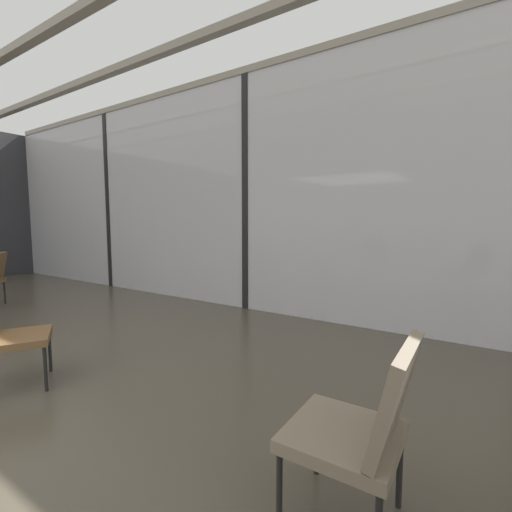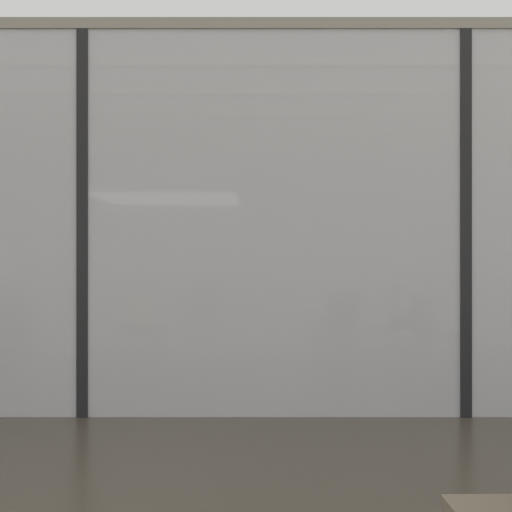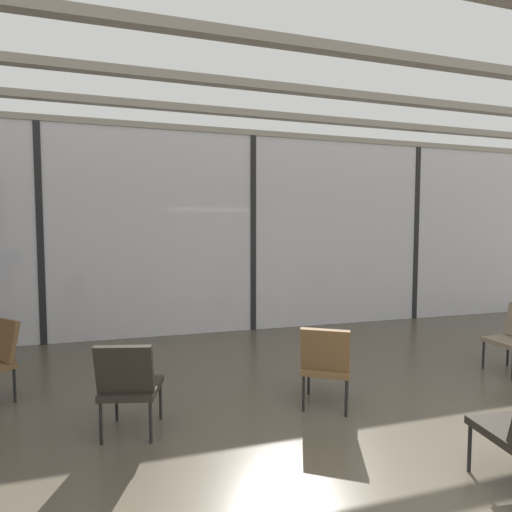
{
  "view_description": "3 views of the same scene",
  "coord_description": "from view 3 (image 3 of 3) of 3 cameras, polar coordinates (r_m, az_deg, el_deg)",
  "views": [
    {
      "loc": [
        3.13,
        0.73,
        1.36
      ],
      "look_at": [
        -1.0,
        6.98,
        0.62
      ],
      "focal_mm": 24.58,
      "sensor_mm": 36.0,
      "label": 1
    },
    {
      "loc": [
        1.59,
        -0.08,
        1.47
      ],
      "look_at": [
        1.61,
        6.71,
        1.47
      ],
      "focal_mm": 40.37,
      "sensor_mm": 36.0,
      "label": 2
    },
    {
      "loc": [
        -1.81,
        -1.59,
        1.82
      ],
      "look_at": [
        0.35,
        6.24,
        1.3
      ],
      "focal_mm": 26.81,
      "sensor_mm": 36.0,
      "label": 3
    }
  ],
  "objects": [
    {
      "name": "window_mullion_2",
      "position": [
        8.62,
        22.62,
        3.08
      ],
      "size": [
        0.1,
        0.12,
        3.55
      ],
      "primitive_type": "cube",
      "color": "black",
      "rests_on": "ground"
    },
    {
      "name": "parked_airplane",
      "position": [
        11.94,
        -7.7,
        4.72
      ],
      "size": [
        14.55,
        4.1,
        4.1
      ],
      "color": "#B2BCD6",
      "rests_on": "ground"
    },
    {
      "name": "window_mullion_0",
      "position": [
        7.0,
        -29.43,
        2.82
      ],
      "size": [
        0.1,
        0.12,
        3.55
      ],
      "primitive_type": "cube",
      "color": "black",
      "rests_on": "ground"
    },
    {
      "name": "glass_curtain_wall",
      "position": [
        7.03,
        -0.51,
        3.29
      ],
      "size": [
        14.0,
        0.08,
        3.55
      ],
      "primitive_type": "cube",
      "color": "silver",
      "rests_on": "ground"
    },
    {
      "name": "ceiling_slats",
      "position": [
        4.32,
        12.33,
        27.91
      ],
      "size": [
        13.72,
        6.72,
        0.1
      ],
      "color": "gray",
      "rests_on": "glass_curtain_wall"
    },
    {
      "name": "lounge_chair_2",
      "position": [
        4.11,
        10.38,
        -15.2
      ],
      "size": [
        0.68,
        0.7,
        0.87
      ],
      "rotation": [
        0.0,
        0.0,
        2.61
      ],
      "color": "brown",
      "rests_on": "ground"
    },
    {
      "name": "window_mullion_1",
      "position": [
        7.03,
        -0.51,
        3.29
      ],
      "size": [
        0.1,
        0.12,
        3.55
      ],
      "primitive_type": "cube",
      "color": "black",
      "rests_on": "ground"
    },
    {
      "name": "lounge_chair_4",
      "position": [
        3.72,
        -18.41,
        -17.39
      ],
      "size": [
        0.58,
        0.62,
        0.87
      ],
      "rotation": [
        0.0,
        0.0,
        2.92
      ],
      "color": "#28231E",
      "rests_on": "ground"
    }
  ]
}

